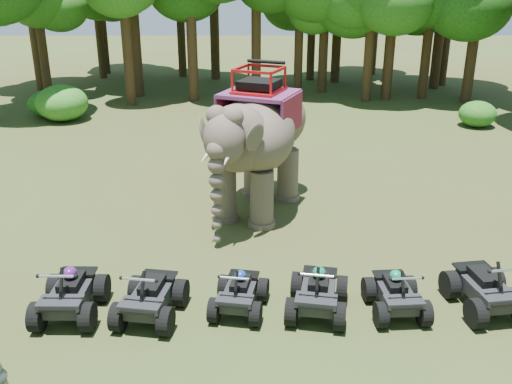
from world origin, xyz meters
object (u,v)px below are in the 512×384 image
(atv_0, at_px, (69,288))
(atv_4, at_px, (397,289))
(atv_2, at_px, (239,288))
(atv_1, at_px, (150,291))
(elephant, at_px, (258,140))
(atv_5, at_px, (487,282))
(atv_3, at_px, (318,287))

(atv_0, distance_m, atv_4, 7.13)
(atv_2, xyz_separation_m, atv_4, (3.45, -0.06, 0.02))
(atv_0, height_order, atv_1, atv_0)
(elephant, bearing_deg, atv_4, -40.19)
(atv_1, distance_m, atv_5, 7.39)
(atv_4, bearing_deg, elephant, 113.33)
(atv_3, bearing_deg, atv_2, -172.31)
(elephant, height_order, atv_1, elephant)
(atv_0, bearing_deg, atv_3, 1.43)
(atv_0, relative_size, atv_3, 1.04)
(atv_2, bearing_deg, elephant, 95.38)
(atv_3, bearing_deg, elephant, 112.58)
(elephant, xyz_separation_m, atv_1, (-2.34, -6.02, -1.62))
(atv_0, bearing_deg, elephant, 55.84)
(atv_0, height_order, atv_3, atv_0)
(elephant, relative_size, atv_4, 3.38)
(elephant, relative_size, atv_1, 3.08)
(elephant, distance_m, atv_1, 6.66)
(atv_2, bearing_deg, atv_3, 7.21)
(atv_0, distance_m, atv_1, 1.76)
(atv_1, xyz_separation_m, atv_4, (5.37, 0.19, -0.06))
(atv_2, xyz_separation_m, atv_5, (5.47, 0.06, 0.11))
(atv_5, bearing_deg, atv_1, 173.56)
(atv_1, xyz_separation_m, atv_5, (7.39, 0.30, 0.03))
(elephant, bearing_deg, atv_1, -88.84)
(atv_0, relative_size, atv_1, 1.03)
(atv_3, bearing_deg, atv_4, 10.26)
(atv_2, height_order, atv_3, atv_3)
(atv_0, xyz_separation_m, atv_2, (3.68, 0.16, -0.10))
(atv_0, distance_m, atv_3, 5.41)
(atv_4, relative_size, atv_5, 0.87)
(elephant, xyz_separation_m, atv_3, (1.31, -5.85, -1.63))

